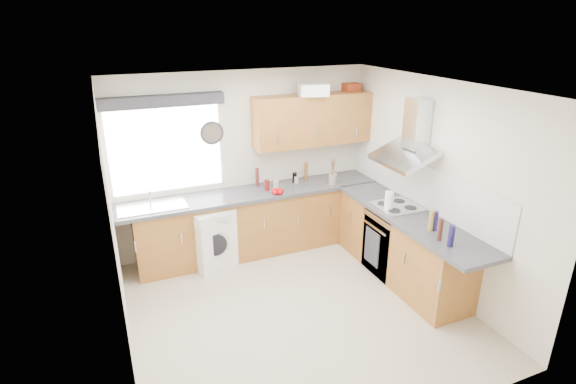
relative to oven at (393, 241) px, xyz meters
name	(u,v)px	position (x,y,z in m)	size (l,w,h in m)	color
ground_plane	(297,309)	(-1.50, -0.30, -0.42)	(3.60, 3.60, 0.00)	beige
ceiling	(299,88)	(-1.50, -0.30, 2.08)	(3.60, 3.60, 0.02)	white
wall_back	(245,162)	(-1.50, 1.50, 0.82)	(3.60, 0.02, 2.50)	silver
wall_front	(402,302)	(-1.50, -2.10, 0.82)	(3.60, 0.02, 2.50)	silver
wall_left	(116,240)	(-3.30, -0.30, 0.82)	(0.02, 3.60, 2.50)	silver
wall_right	(435,186)	(0.30, -0.30, 0.82)	(0.02, 3.60, 2.50)	silver
window	(166,149)	(-2.55, 1.49, 1.12)	(1.40, 0.02, 1.10)	white
window_blind	(162,101)	(-2.55, 1.40, 1.76)	(1.50, 0.18, 0.14)	#29292F
splashback	(418,183)	(0.29, 0.00, 0.75)	(0.01, 3.00, 0.54)	white
base_cab_back	(247,225)	(-1.60, 1.21, 0.01)	(3.00, 0.58, 0.86)	brown
base_cab_corner	(347,207)	(0.00, 1.20, 0.01)	(0.60, 0.60, 0.86)	brown
base_cab_right	(401,246)	(0.01, -0.15, 0.01)	(0.58, 2.10, 0.86)	brown
worktop_back	(253,193)	(-1.50, 1.20, 0.46)	(3.60, 0.62, 0.05)	#37363B
worktop_right	(411,218)	(0.00, -0.30, 0.46)	(0.62, 2.42, 0.05)	#37363B
sink	(152,204)	(-2.83, 1.20, 0.52)	(0.84, 0.46, 0.10)	silver
oven	(393,241)	(0.00, 0.00, 0.00)	(0.56, 0.58, 0.85)	black
hob_plate	(397,206)	(0.00, 0.00, 0.49)	(0.52, 0.52, 0.01)	silver
extractor_hood	(410,139)	(0.10, 0.00, 1.34)	(0.52, 0.78, 0.66)	silver
upper_cabinets	(313,120)	(-0.55, 1.32, 1.38)	(1.70, 0.35, 0.70)	brown
washing_machine	(211,236)	(-2.14, 1.10, -0.02)	(0.56, 0.54, 0.82)	white
wall_clock	(212,133)	(-1.94, 1.48, 1.28)	(0.32, 0.32, 0.04)	#29292F
casserole	(313,90)	(-0.60, 1.22, 1.80)	(0.38, 0.28, 0.16)	white
storage_box	(351,87)	(0.10, 1.42, 1.78)	(0.23, 0.19, 0.10)	#9F3617
utensil_pot	(333,179)	(-0.35, 1.05, 0.56)	(0.11, 0.11, 0.15)	gray
kitchen_roll	(389,201)	(-0.15, -0.03, 0.60)	(0.11, 0.11, 0.24)	white
tomato_cluster	(278,191)	(-1.21, 1.00, 0.52)	(0.15, 0.15, 0.07)	#C40209
jar_0	(306,171)	(-0.62, 1.37, 0.61)	(0.05, 0.05, 0.26)	brown
jar_1	(295,178)	(-0.82, 1.32, 0.56)	(0.06, 0.06, 0.15)	black
jar_2	(276,184)	(-1.15, 1.22, 0.54)	(0.07, 0.07, 0.11)	#B6B09C
jar_3	(296,180)	(-0.81, 1.27, 0.54)	(0.06, 0.06, 0.10)	#A09889
jar_4	(267,185)	(-1.30, 1.18, 0.56)	(0.07, 0.07, 0.15)	#601414
jar_5	(257,177)	(-1.36, 1.40, 0.61)	(0.05, 0.05, 0.26)	#5A2220
bottle_0	(431,221)	(-0.07, -0.71, 0.60)	(0.05, 0.05, 0.24)	#A28A38
bottle_1	(435,221)	(-0.02, -0.72, 0.60)	(0.06, 0.06, 0.22)	navy
bottle_2	(451,236)	(-0.12, -1.09, 0.60)	(0.06, 0.06, 0.24)	#1C164D
bottle_3	(440,229)	(-0.13, -0.93, 0.61)	(0.05, 0.05, 0.25)	#4B221A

